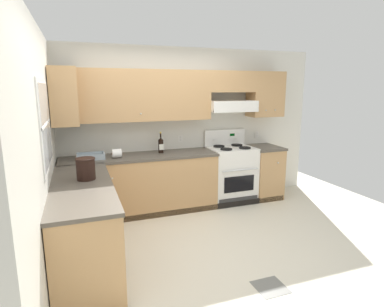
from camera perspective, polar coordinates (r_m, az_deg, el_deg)
ground_plane at (r=4.14m, az=-0.06°, el=-15.86°), size 7.04×7.04×0.00m
floor_accent_tile at (r=3.46m, az=13.84°, el=-22.17°), size 0.30×0.30×0.01m
wall_back at (r=5.26m, az=-1.71°, el=6.95°), size 4.68×0.57×2.55m
wall_left at (r=3.73m, az=-24.98°, el=1.80°), size 0.47×4.00×2.55m
counter_back_run at (r=5.07m, az=-4.71°, el=-5.10°), size 3.60×0.65×0.91m
counter_left_run at (r=3.74m, az=-18.64°, el=-11.96°), size 0.63×1.91×0.91m
stove at (r=5.48m, az=6.99°, el=-3.58°), size 0.76×0.62×1.20m
wine_bottle at (r=5.01m, az=-5.60°, el=1.57°), size 0.08×0.08×0.33m
bowl at (r=4.79m, az=-17.65°, el=-0.61°), size 0.38×0.25×0.08m
bucket at (r=3.73m, az=-18.48°, el=-2.52°), size 0.22×0.22×0.24m
paper_towel_roll at (r=4.77m, az=-13.32°, el=0.03°), size 0.14×0.13×0.13m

